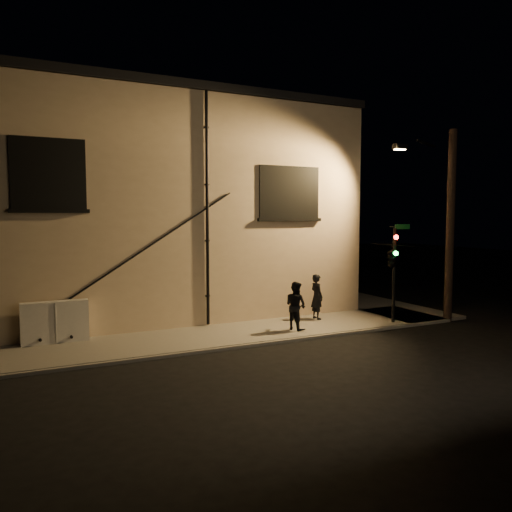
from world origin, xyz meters
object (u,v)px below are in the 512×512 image
utility_cabinet (55,322)px  streetlamp_pole (448,221)px  pedestrian_b (296,306)px  pedestrian_a (317,297)px  traffic_signal (392,257)px

utility_cabinet → streetlamp_pole: streetlamp_pole is taller
utility_cabinet → pedestrian_b: size_ratio=1.18×
utility_cabinet → pedestrian_b: (7.70, -1.73, 0.19)m
pedestrian_a → traffic_signal: (2.08, -1.82, 1.60)m
traffic_signal → streetlamp_pole: size_ratio=0.50×
streetlamp_pole → pedestrian_a: bearing=156.1°
pedestrian_b → streetlamp_pole: streetlamp_pole is taller
utility_cabinet → traffic_signal: traffic_signal is taller
streetlamp_pole → traffic_signal: bearing=175.1°
pedestrian_b → traffic_signal: (3.71, -0.65, 1.62)m
utility_cabinet → pedestrian_a: 9.35m
pedestrian_b → traffic_signal: traffic_signal is taller
streetlamp_pole → pedestrian_b: bearing=172.1°
pedestrian_a → streetlamp_pole: bearing=-114.6°
pedestrian_a → pedestrian_b: (-1.63, -1.17, -0.03)m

